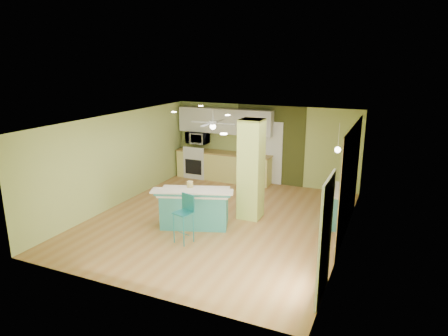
{
  "coord_description": "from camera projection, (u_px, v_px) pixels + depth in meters",
  "views": [
    {
      "loc": [
        3.88,
        -8.42,
        3.86
      ],
      "look_at": [
        -0.04,
        0.4,
        1.24
      ],
      "focal_mm": 32.0,
      "sensor_mm": 36.0,
      "label": 1
    }
  ],
  "objects": [
    {
      "name": "canister",
      "position": [
        190.0,
        185.0,
        9.54
      ],
      "size": [
        0.15,
        0.15,
        0.19
      ],
      "primitive_type": "cylinder",
      "color": "gold",
      "rests_on": "peninsula"
    },
    {
      "name": "french_door",
      "position": [
        325.0,
        239.0,
        6.5
      ],
      "size": [
        0.04,
        1.08,
        2.1
      ],
      "primitive_type": "cube",
      "color": "silver",
      "rests_on": "floor"
    },
    {
      "name": "upper_cabinets",
      "position": [
        225.0,
        121.0,
        12.89
      ],
      "size": [
        3.2,
        0.34,
        0.8
      ],
      "primitive_type": "cube",
      "color": "silver",
      "rests_on": "wall_back"
    },
    {
      "name": "wall_decor",
      "position": [
        351.0,
        165.0,
        9.1
      ],
      "size": [
        0.03,
        0.9,
        0.7
      ],
      "primitive_type": "cube",
      "color": "brown",
      "rests_on": "wood_panel"
    },
    {
      "name": "fruit_bowl",
      "position": [
        242.0,
        153.0,
        12.72
      ],
      "size": [
        0.34,
        0.34,
        0.08
      ],
      "primitive_type": "imported",
      "rotation": [
        0.0,
        0.0,
        -0.1
      ],
      "color": "#3A2217",
      "rests_on": "kitchen_run"
    },
    {
      "name": "column",
      "position": [
        251.0,
        170.0,
        9.82
      ],
      "size": [
        0.55,
        0.55,
        2.5
      ],
      "primitive_type": "cube",
      "color": "#BDD161",
      "rests_on": "floor"
    },
    {
      "name": "floor",
      "position": [
        219.0,
        220.0,
        9.96
      ],
      "size": [
        6.0,
        7.0,
        0.01
      ],
      "primitive_type": "cube",
      "color": "#A66F3A",
      "rests_on": "ground"
    },
    {
      "name": "ceiling_fan",
      "position": [
        213.0,
        123.0,
        11.61
      ],
      "size": [
        1.41,
        1.41,
        0.61
      ],
      "color": "silver",
      "rests_on": "ceiling"
    },
    {
      "name": "stove",
      "position": [
        198.0,
        164.0,
        13.54
      ],
      "size": [
        0.76,
        0.66,
        1.08
      ],
      "color": "silver",
      "rests_on": "floor"
    },
    {
      "name": "wall_left",
      "position": [
        118.0,
        160.0,
        10.81
      ],
      "size": [
        0.01,
        7.0,
        2.5
      ],
      "primitive_type": "cube",
      "color": "#B2C368",
      "rests_on": "floor"
    },
    {
      "name": "wall_front",
      "position": [
        130.0,
        225.0,
        6.54
      ],
      "size": [
        6.0,
        0.01,
        2.5
      ],
      "primitive_type": "cube",
      "color": "#B2C368",
      "rests_on": "floor"
    },
    {
      "name": "interior_door",
      "position": [
        270.0,
        153.0,
        12.67
      ],
      "size": [
        0.82,
        0.05,
        2.0
      ],
      "primitive_type": "cube",
      "color": "white",
      "rests_on": "floor"
    },
    {
      "name": "olive_accent",
      "position": [
        270.0,
        145.0,
        12.63
      ],
      "size": [
        2.2,
        0.02,
        2.5
      ],
      "primitive_type": "cube",
      "color": "#41461C",
      "rests_on": "floor"
    },
    {
      "name": "bar_stool",
      "position": [
        185.0,
        211.0,
        8.6
      ],
      "size": [
        0.44,
        0.44,
        1.07
      ],
      "rotation": [
        0.0,
        0.0,
        -0.27
      ],
      "color": "teal",
      "rests_on": "floor"
    },
    {
      "name": "wood_panel",
      "position": [
        350.0,
        180.0,
        8.99
      ],
      "size": [
        0.02,
        3.4,
        2.5
      ],
      "primitive_type": "cube",
      "color": "#906F52",
      "rests_on": "floor"
    },
    {
      "name": "pendant_lamp",
      "position": [
        338.0,
        150.0,
        9.09
      ],
      "size": [
        0.14,
        0.14,
        0.69
      ],
      "color": "white",
      "rests_on": "ceiling"
    },
    {
      "name": "side_counter",
      "position": [
        337.0,
        206.0,
        9.72
      ],
      "size": [
        0.56,
        1.31,
        0.85
      ],
      "color": "teal",
      "rests_on": "floor"
    },
    {
      "name": "kitchen_run",
      "position": [
        223.0,
        166.0,
        13.17
      ],
      "size": [
        3.25,
        0.63,
        0.94
      ],
      "color": "#E1D975",
      "rests_on": "floor"
    },
    {
      "name": "ceiling",
      "position": [
        218.0,
        120.0,
        9.31
      ],
      "size": [
        6.0,
        7.0,
        0.01
      ],
      "primitive_type": "cube",
      "color": "white",
      "rests_on": "wall_back"
    },
    {
      "name": "wall_right",
      "position": [
        347.0,
        187.0,
        8.46
      ],
      "size": [
        0.01,
        7.0,
        2.5
      ],
      "primitive_type": "cube",
      "color": "#B2C368",
      "rests_on": "floor"
    },
    {
      "name": "wall_back",
      "position": [
        264.0,
        145.0,
        12.73
      ],
      "size": [
        6.0,
        0.01,
        2.5
      ],
      "primitive_type": "cube",
      "color": "#B2C368",
      "rests_on": "floor"
    },
    {
      "name": "peninsula",
      "position": [
        195.0,
        207.0,
        9.51
      ],
      "size": [
        1.99,
        1.52,
        1.0
      ],
      "rotation": [
        0.0,
        0.0,
        0.34
      ],
      "color": "teal",
      "rests_on": "floor"
    },
    {
      "name": "microwave",
      "position": [
        197.0,
        138.0,
        13.31
      ],
      "size": [
        0.7,
        0.48,
        0.39
      ],
      "primitive_type": "imported",
      "color": "silver",
      "rests_on": "wall_back"
    }
  ]
}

